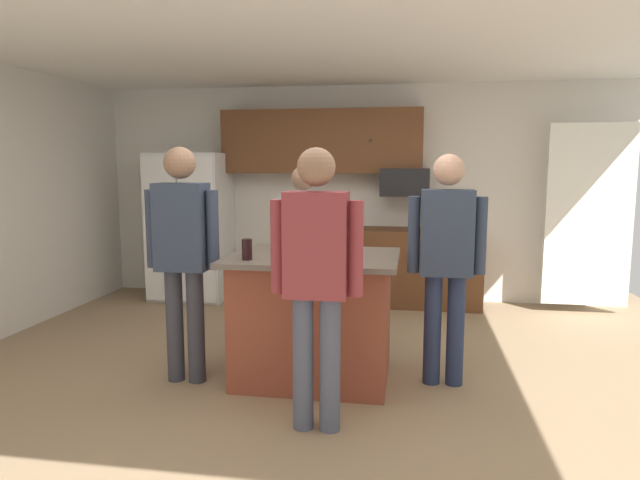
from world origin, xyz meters
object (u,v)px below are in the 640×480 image
object	(u,v)px
refrigerator	(191,226)
person_guest_right	(316,270)
person_elder_center	(304,243)
person_host_foreground	(183,247)
glass_dark_ale	(247,249)
mug_ceramic_white	(289,252)
glass_short_whisky	(357,249)
microwave_over_range	(405,182)
serving_tray	(315,251)
tumbler_amber	(280,239)
glass_pilsner	(312,241)
kitchen_island	(314,317)
person_guest_left	(446,253)

from	to	relation	value
refrigerator	person_guest_right	bearing A→B (deg)	-56.29
person_elder_center	person_host_foreground	distance (m)	1.26
person_guest_right	glass_dark_ale	distance (m)	0.81
person_guest_right	glass_dark_ale	world-z (taller)	person_guest_right
mug_ceramic_white	glass_short_whisky	size ratio (longest dim) A/B	1.06
refrigerator	mug_ceramic_white	xyz separation A→B (m)	(1.83, -2.61, 0.14)
microwave_over_range	serving_tray	distance (m)	2.55
person_guest_right	tumbler_amber	distance (m)	1.14
glass_dark_ale	serving_tray	world-z (taller)	glass_dark_ale
person_elder_center	glass_short_whisky	world-z (taller)	person_elder_center
refrigerator	glass_pilsner	size ratio (longest dim) A/B	12.85
person_guest_right	mug_ceramic_white	bearing A→B (deg)	15.93
tumbler_amber	glass_dark_ale	bearing A→B (deg)	-104.54
person_host_foreground	mug_ceramic_white	size ratio (longest dim) A/B	14.01
person_guest_right	glass_pilsner	bearing A→B (deg)	0.49
kitchen_island	person_host_foreground	world-z (taller)	person_host_foreground
refrigerator	person_elder_center	distance (m)	2.32
person_guest_left	glass_short_whisky	size ratio (longest dim) A/B	14.42
glass_short_whisky	person_guest_left	bearing A→B (deg)	7.74
person_elder_center	glass_short_whisky	xyz separation A→B (m)	(0.58, -0.85, 0.09)
glass_dark_ale	serving_tray	size ratio (longest dim) A/B	0.34
microwave_over_range	glass_dark_ale	xyz separation A→B (m)	(-1.07, -2.76, -0.40)
mug_ceramic_white	microwave_over_range	bearing A→B (deg)	74.19
person_host_foreground	person_guest_left	bearing A→B (deg)	-4.73
person_guest_left	glass_dark_ale	xyz separation A→B (m)	(-1.43, -0.34, 0.04)
kitchen_island	glass_short_whisky	world-z (taller)	glass_short_whisky
refrigerator	glass_short_whisky	world-z (taller)	refrigerator
glass_pilsner	glass_short_whisky	bearing A→B (deg)	-35.42
person_guest_left	mug_ceramic_white	bearing A→B (deg)	11.86
kitchen_island	person_host_foreground	xyz separation A→B (m)	(-0.96, -0.21, 0.55)
mug_ceramic_white	serving_tray	size ratio (longest dim) A/B	0.29
kitchen_island	person_elder_center	xyz separation A→B (m)	(-0.24, 0.82, 0.45)
tumbler_amber	serving_tray	xyz separation A→B (m)	(0.31, -0.16, -0.06)
person_host_foreground	serving_tray	xyz separation A→B (m)	(0.96, 0.26, -0.05)
kitchen_island	glass_dark_ale	bearing A→B (deg)	-146.93
person_host_foreground	mug_ceramic_white	distance (m)	0.83
mug_ceramic_white	tumbler_amber	bearing A→B (deg)	111.11
person_guest_right	serving_tray	distance (m)	0.89
person_elder_center	glass_dark_ale	bearing A→B (deg)	-26.51
kitchen_island	mug_ceramic_white	bearing A→B (deg)	-118.48
refrigerator	glass_short_whisky	xyz separation A→B (m)	(2.30, -2.40, 0.14)
refrigerator	microwave_over_range	size ratio (longest dim) A/B	3.19
glass_dark_ale	glass_pilsner	bearing A→B (deg)	54.59
glass_pilsner	person_guest_left	bearing A→B (deg)	-10.45
person_guest_right	person_guest_left	bearing A→B (deg)	-54.37
glass_short_whisky	tumbler_amber	bearing A→B (deg)	159.41
refrigerator	glass_dark_ale	xyz separation A→B (m)	(1.53, -2.65, 0.16)
serving_tray	person_guest_right	bearing A→B (deg)	-79.57
serving_tray	microwave_over_range	bearing A→B (deg)	75.41
person_elder_center	glass_pilsner	xyz separation A→B (m)	(0.18, -0.57, 0.10)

